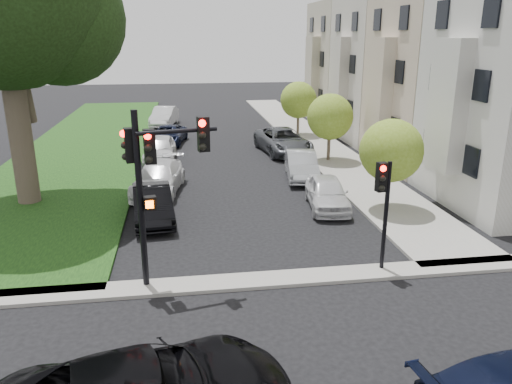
{
  "coord_description": "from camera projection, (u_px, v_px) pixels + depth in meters",
  "views": [
    {
      "loc": [
        -2.52,
        -11.8,
        7.36
      ],
      "look_at": [
        0.0,
        5.0,
        2.0
      ],
      "focal_mm": 35.0,
      "sensor_mm": 36.0,
      "label": 1
    }
  ],
  "objects": [
    {
      "name": "house_c",
      "position": [
        393.0,
        41.0,
        35.07
      ],
      "size": [
        7.7,
        7.55,
        15.97
      ],
      "color": "gray",
      "rests_on": "ground"
    },
    {
      "name": "small_tree_b",
      "position": [
        330.0,
        117.0,
        29.53
      ],
      "size": [
        2.73,
        2.73,
        4.1
      ],
      "color": "brown",
      "rests_on": "ground"
    },
    {
      "name": "car_parked_7",
      "position": [
        160.0,
        149.0,
        30.09
      ],
      "size": [
        2.02,
        4.68,
        1.57
      ],
      "primitive_type": "imported",
      "rotation": [
        0.0,
        0.0,
        -0.04
      ],
      "color": "silver",
      "rests_on": "ground"
    },
    {
      "name": "car_parked_9",
      "position": [
        164.0,
        116.0,
        42.1
      ],
      "size": [
        2.47,
        5.0,
        1.58
      ],
      "primitive_type": "imported",
      "rotation": [
        0.0,
        0.0,
        -0.17
      ],
      "color": "silver",
      "rests_on": "ground"
    },
    {
      "name": "car_parked_6",
      "position": [
        159.0,
        178.0,
        24.2
      ],
      "size": [
        2.86,
        5.32,
        1.47
      ],
      "primitive_type": "imported",
      "rotation": [
        0.0,
        0.0,
        -0.17
      ],
      "color": "silver",
      "rests_on": "ground"
    },
    {
      "name": "ground",
      "position": [
        283.0,
        315.0,
        13.7
      ],
      "size": [
        140.0,
        140.0,
        0.0
      ],
      "primitive_type": "plane",
      "color": "black",
      "rests_on": "ground"
    },
    {
      "name": "car_parked_8",
      "position": [
        168.0,
        135.0,
        35.09
      ],
      "size": [
        2.93,
        4.91,
        1.28
      ],
      "primitive_type": "imported",
      "rotation": [
        0.0,
        0.0,
        -0.19
      ],
      "color": "black",
      "rests_on": "ground"
    },
    {
      "name": "traffic_signal_main",
      "position": [
        153.0,
        168.0,
        14.21
      ],
      "size": [
        2.65,
        0.73,
        5.41
      ],
      "color": "black",
      "rests_on": "ground"
    },
    {
      "name": "traffic_signal_secondary",
      "position": [
        383.0,
        196.0,
        15.51
      ],
      "size": [
        0.48,
        0.39,
        3.67
      ],
      "color": "black",
      "rests_on": "ground"
    },
    {
      "name": "grass_strip",
      "position": [
        89.0,
        144.0,
        35.04
      ],
      "size": [
        8.0,
        44.0,
        0.12
      ],
      "primitive_type": "cube",
      "color": "black",
      "rests_on": "ground"
    },
    {
      "name": "small_tree_a",
      "position": [
        391.0,
        151.0,
        21.07
      ],
      "size": [
        2.69,
        2.69,
        4.04
      ],
      "color": "brown",
      "rests_on": "ground"
    },
    {
      "name": "car_parked_0",
      "position": [
        327.0,
        193.0,
        22.01
      ],
      "size": [
        2.15,
        4.29,
        1.4
      ],
      "primitive_type": "imported",
      "rotation": [
        0.0,
        0.0,
        -0.12
      ],
      "color": "silver",
      "rests_on": "ground"
    },
    {
      "name": "car_parked_5",
      "position": [
        153.0,
        204.0,
        20.52
      ],
      "size": [
        1.95,
        4.48,
        1.43
      ],
      "primitive_type": "imported",
      "rotation": [
        0.0,
        0.0,
        0.1
      ],
      "color": "black",
      "rests_on": "ground"
    },
    {
      "name": "car_parked_2",
      "position": [
        283.0,
        141.0,
        32.35
      ],
      "size": [
        3.34,
        6.03,
        1.6
      ],
      "primitive_type": "imported",
      "rotation": [
        0.0,
        0.0,
        0.12
      ],
      "color": "#3F4247",
      "rests_on": "ground"
    },
    {
      "name": "sidewalk_cross",
      "position": [
        270.0,
        280.0,
        15.57
      ],
      "size": [
        60.0,
        1.0,
        0.12
      ],
      "primitive_type": "cube",
      "color": "#A29C8F",
      "rests_on": "ground"
    },
    {
      "name": "sidewalk_right",
      "position": [
        307.0,
        137.0,
        37.27
      ],
      "size": [
        3.5,
        44.0,
        0.12
      ],
      "primitive_type": "cube",
      "color": "#A29C8F",
      "rests_on": "ground"
    },
    {
      "name": "house_b",
      "position": [
        447.0,
        43.0,
        28.0
      ],
      "size": [
        7.7,
        7.55,
        15.97
      ],
      "color": "#B7B1A2",
      "rests_on": "ground"
    },
    {
      "name": "small_tree_c",
      "position": [
        299.0,
        100.0,
        37.21
      ],
      "size": [
        2.73,
        2.73,
        4.09
      ],
      "color": "brown",
      "rests_on": "ground"
    },
    {
      "name": "house_d",
      "position": [
        357.0,
        40.0,
        42.14
      ],
      "size": [
        7.7,
        7.55,
        15.97
      ],
      "color": "tan",
      "rests_on": "ground"
    },
    {
      "name": "car_parked_1",
      "position": [
        301.0,
        165.0,
        26.6
      ],
      "size": [
        2.11,
        4.55,
        1.44
      ],
      "primitive_type": "imported",
      "rotation": [
        0.0,
        0.0,
        -0.14
      ],
      "color": "#999BA0",
      "rests_on": "ground"
    }
  ]
}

